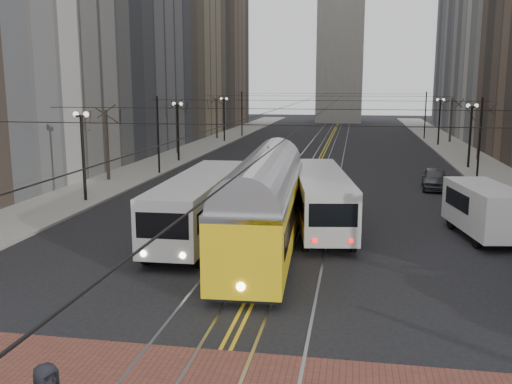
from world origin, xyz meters
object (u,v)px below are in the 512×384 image
at_px(transit_bus, 200,206).
at_px(streetcar, 264,213).
at_px(rear_bus, 321,200).
at_px(sedan_grey, 435,179).
at_px(cargo_van, 484,212).

bearing_deg(transit_bus, streetcar, -28.84).
distance_m(streetcar, rear_bus, 5.22).
bearing_deg(streetcar, sedan_grey, 57.81).
distance_m(rear_bus, cargo_van, 8.19).
bearing_deg(rear_bus, sedan_grey, 50.89).
xyz_separation_m(streetcar, sedan_grey, (9.86, 17.63, -0.98)).
bearing_deg(streetcar, rear_bus, 60.84).
bearing_deg(rear_bus, cargo_van, -14.09).
bearing_deg(streetcar, cargo_van, 17.62).
distance_m(transit_bus, rear_bus, 6.52).
relative_size(streetcar, rear_bus, 1.30).
bearing_deg(rear_bus, streetcar, -125.04).
bearing_deg(rear_bus, transit_bus, -163.35).
xyz_separation_m(transit_bus, cargo_van, (14.04, 2.06, -0.21)).
bearing_deg(sedan_grey, streetcar, -114.60).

